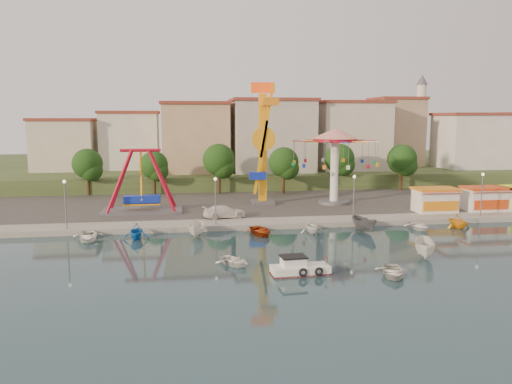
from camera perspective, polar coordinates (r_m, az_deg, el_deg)
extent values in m
plane|color=#122A32|center=(45.00, 6.79, -7.56)|extent=(200.00, 200.00, 0.00)
cube|color=#9E998E|center=(105.07, -1.97, 1.84)|extent=(200.00, 100.00, 0.60)
cube|color=#4C4944|center=(73.59, 0.76, -0.76)|extent=(90.00, 28.00, 0.01)
cube|color=#384C26|center=(109.88, -2.25, 2.75)|extent=(200.00, 60.00, 3.00)
cube|color=#59595E|center=(64.86, -12.85, -2.09)|extent=(10.00, 5.00, 0.30)
cube|color=#132AAD|center=(64.62, -12.89, -0.82)|extent=(4.50, 1.40, 1.00)
cylinder|color=#AD0D23|center=(63.94, -13.07, 4.67)|extent=(5.00, 0.40, 0.40)
cube|color=#59595E|center=(69.02, 0.76, -1.16)|extent=(3.00, 3.00, 0.50)
cube|color=#FFA715|center=(68.19, 0.77, 4.86)|extent=(1.00, 1.00, 15.00)
cube|color=#E5410C|center=(68.17, 0.78, 11.83)|extent=(3.20, 0.50, 1.40)
cylinder|color=#FFA715|center=(67.32, 0.88, 6.09)|extent=(3.20, 0.50, 3.20)
cube|color=#FFA715|center=(67.13, 1.27, 8.18)|extent=(2.03, 0.35, 9.92)
cube|color=orange|center=(67.24, 1.64, 10.28)|extent=(2.20, 1.20, 1.00)
cylinder|color=#59595E|center=(70.19, 8.86, -1.14)|extent=(4.40, 4.40, 0.40)
cylinder|color=white|center=(69.61, 8.94, 2.35)|extent=(1.10, 1.10, 9.00)
cylinder|color=#AD0D23|center=(69.29, 9.02, 5.89)|extent=(6.00, 6.00, 0.50)
cone|color=red|center=(69.26, 9.04, 6.63)|extent=(6.40, 6.40, 1.40)
cube|color=white|center=(66.92, 19.75, -0.97)|extent=(5.00, 3.00, 2.80)
cube|color=orange|center=(66.70, 19.82, 0.35)|extent=(5.40, 3.40, 0.25)
cube|color=red|center=(65.27, 20.50, -0.17)|extent=(5.00, 0.77, 0.43)
cube|color=white|center=(70.34, 24.62, -0.80)|extent=(5.00, 3.00, 2.80)
cube|color=#CD3D10|center=(70.13, 24.70, 0.45)|extent=(5.40, 3.40, 0.25)
cube|color=red|center=(68.77, 25.45, -0.04)|extent=(5.00, 0.77, 0.43)
cylinder|color=#59595E|center=(56.95, -20.93, -1.48)|extent=(0.14, 0.14, 5.00)
cylinder|color=#59595E|center=(55.63, -4.64, -1.17)|extent=(0.14, 0.14, 5.00)
cylinder|color=#59595E|center=(58.81, 11.11, -0.78)|extent=(0.14, 0.14, 5.00)
cylinder|color=#59595E|center=(65.84, 24.37, -0.40)|extent=(0.14, 0.14, 5.00)
cylinder|color=#382314|center=(80.69, -18.61, 0.90)|extent=(0.44, 0.44, 3.60)
sphere|color=black|center=(80.37, -18.71, 3.09)|extent=(4.60, 4.60, 4.60)
cylinder|color=#382314|center=(78.77, -11.53, 0.93)|extent=(0.44, 0.44, 3.40)
sphere|color=black|center=(78.46, -11.60, 3.04)|extent=(4.35, 4.35, 4.35)
cylinder|color=#382314|center=(78.36, -4.24, 1.23)|extent=(0.44, 0.44, 3.92)
sphere|color=black|center=(78.01, -4.26, 3.69)|extent=(5.02, 5.02, 5.02)
cylinder|color=#382314|center=(78.28, 3.16, 1.14)|extent=(0.44, 0.44, 3.66)
sphere|color=black|center=(77.95, 3.18, 3.43)|extent=(4.68, 4.68, 4.68)
cylinder|color=#382314|center=(83.66, 9.49, 1.55)|extent=(0.44, 0.44, 3.80)
sphere|color=black|center=(83.34, 9.54, 3.78)|extent=(4.86, 4.86, 4.86)
cylinder|color=#382314|center=(85.57, 16.25, 1.47)|extent=(0.44, 0.44, 3.77)
sphere|color=black|center=(85.26, 16.34, 3.63)|extent=(4.83, 4.83, 4.83)
cube|color=beige|center=(90.60, -22.39, 5.64)|extent=(9.26, 9.53, 11.87)
cube|color=silver|center=(93.80, -14.37, 5.09)|extent=(12.33, 9.01, 8.63)
cube|color=tan|center=(93.84, -6.32, 6.10)|extent=(11.95, 9.28, 11.23)
cube|color=beige|center=(92.26, 2.39, 5.47)|extent=(12.59, 10.50, 9.20)
cube|color=beige|center=(98.88, 9.76, 5.56)|extent=(10.75, 9.23, 9.24)
cube|color=tan|center=(102.02, 17.26, 5.95)|extent=(12.77, 10.96, 11.21)
cube|color=silver|center=(106.25, 23.42, 6.03)|extent=(8.23, 8.98, 12.36)
cube|color=beige|center=(116.96, 27.08, 5.07)|extent=(11.59, 10.93, 8.76)
cylinder|color=silver|center=(106.84, 18.24, 7.28)|extent=(1.80, 1.80, 16.00)
cylinder|color=#59595E|center=(106.90, 18.37, 9.96)|extent=(2.80, 2.80, 0.30)
cone|color=#59595E|center=(107.11, 18.47, 12.10)|extent=(2.20, 2.20, 2.00)
cube|color=white|center=(40.49, 5.08, -8.94)|extent=(4.75, 2.10, 0.83)
cube|color=#AD0D23|center=(40.56, 5.07, -9.22)|extent=(4.75, 2.10, 0.15)
cube|color=white|center=(40.26, 4.28, -8.00)|extent=(1.95, 1.53, 0.83)
cube|color=black|center=(40.13, 4.29, -7.37)|extent=(2.15, 1.72, 0.11)
torus|color=black|center=(39.59, 5.39, -9.14)|extent=(0.72, 0.24, 0.70)
torus|color=black|center=(39.95, 7.21, -9.01)|extent=(0.72, 0.24, 0.70)
imported|color=white|center=(42.75, -2.46, -7.88)|extent=(3.84, 4.15, 0.70)
imported|color=silver|center=(41.21, 15.38, -8.75)|extent=(3.64, 4.34, 0.77)
imported|color=silver|center=(47.19, 18.77, -6.11)|extent=(3.33, 4.80, 1.74)
imported|color=silver|center=(59.49, -3.61, -2.25)|extent=(5.37, 2.96, 1.47)
imported|color=white|center=(53.83, -18.69, -4.81)|extent=(3.65, 4.64, 0.87)
imported|color=blue|center=(53.06, -13.53, -4.35)|extent=(2.88, 3.28, 1.66)
imported|color=silver|center=(52.85, -6.77, -4.27)|extent=(2.23, 4.25, 1.56)
imported|color=#A9350D|center=(53.51, 0.50, -4.46)|extent=(3.72, 4.56, 0.83)
imported|color=white|center=(54.55, 6.38, -3.87)|extent=(2.83, 3.19, 1.56)
imported|color=#515055|center=(56.33, 12.28, -3.59)|extent=(2.38, 4.41, 1.61)
imported|color=white|center=(58.96, 18.16, -3.70)|extent=(2.89, 3.89, 0.78)
imported|color=orange|center=(61.03, 22.05, -3.07)|extent=(3.20, 3.56, 1.68)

